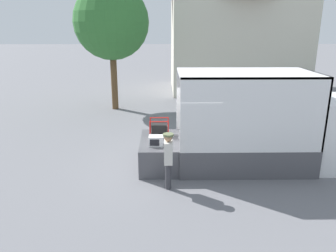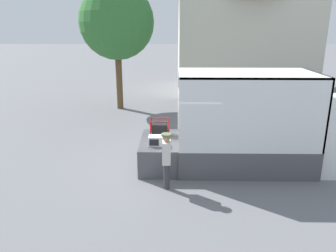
{
  "view_description": "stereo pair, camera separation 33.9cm",
  "coord_description": "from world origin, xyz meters",
  "px_view_note": "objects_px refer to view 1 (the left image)",
  "views": [
    {
      "loc": [
        -0.5,
        -10.53,
        4.63
      ],
      "look_at": [
        -0.34,
        -0.2,
        1.47
      ],
      "focal_mm": 35.0,
      "sensor_mm": 36.0,
      "label": 1
    },
    {
      "loc": [
        -0.16,
        -10.53,
        4.63
      ],
      "look_at": [
        -0.34,
        -0.2,
        1.47
      ],
      "focal_mm": 35.0,
      "sensor_mm": 36.0,
      "label": 2
    }
  ],
  "objects_px": {
    "microwave": "(156,141)",
    "portable_generator": "(160,129)",
    "street_tree": "(111,22)",
    "worker_person": "(168,156)",
    "box_truck": "(283,138)"
  },
  "relations": [
    {
      "from": "worker_person",
      "to": "street_tree",
      "type": "height_order",
      "value": "street_tree"
    },
    {
      "from": "street_tree",
      "to": "portable_generator",
      "type": "bearing_deg",
      "value": -70.75
    },
    {
      "from": "box_truck",
      "to": "street_tree",
      "type": "xyz_separation_m",
      "value": [
        -6.91,
        8.15,
        3.86
      ]
    },
    {
      "from": "box_truck",
      "to": "street_tree",
      "type": "bearing_deg",
      "value": 130.28
    },
    {
      "from": "microwave",
      "to": "box_truck",
      "type": "bearing_deg",
      "value": 7.14
    },
    {
      "from": "microwave",
      "to": "street_tree",
      "type": "xyz_separation_m",
      "value": [
        -2.56,
        8.7,
        3.75
      ]
    },
    {
      "from": "microwave",
      "to": "portable_generator",
      "type": "bearing_deg",
      "value": 83.99
    },
    {
      "from": "worker_person",
      "to": "street_tree",
      "type": "distance_m",
      "value": 11.0
    },
    {
      "from": "box_truck",
      "to": "street_tree",
      "type": "distance_m",
      "value": 11.36
    },
    {
      "from": "box_truck",
      "to": "worker_person",
      "type": "bearing_deg",
      "value": -156.2
    },
    {
      "from": "box_truck",
      "to": "street_tree",
      "type": "height_order",
      "value": "street_tree"
    },
    {
      "from": "microwave",
      "to": "worker_person",
      "type": "distance_m",
      "value": 1.27
    },
    {
      "from": "worker_person",
      "to": "microwave",
      "type": "bearing_deg",
      "value": 107.14
    },
    {
      "from": "box_truck",
      "to": "microwave",
      "type": "bearing_deg",
      "value": -172.86
    },
    {
      "from": "box_truck",
      "to": "portable_generator",
      "type": "height_order",
      "value": "box_truck"
    }
  ]
}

